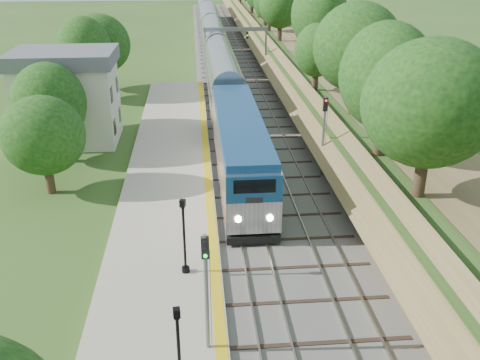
{
  "coord_description": "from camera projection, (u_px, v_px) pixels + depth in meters",
  "views": [
    {
      "loc": [
        -3.09,
        -16.07,
        16.1
      ],
      "look_at": [
        -0.5,
        13.85,
        2.8
      ],
      "focal_mm": 40.0,
      "sensor_mm": 36.0,
      "label": 1
    }
  ],
  "objects": [
    {
      "name": "signal_platform",
      "position": [
        206.0,
        281.0,
        21.4
      ],
      "size": [
        0.32,
        0.25,
        5.47
      ],
      "color": "slate",
      "rests_on": "platform"
    },
    {
      "name": "yellow_stripe",
      "position": [
        210.0,
        201.0,
        35.64
      ],
      "size": [
        0.55,
        68.0,
        0.01
      ],
      "primitive_type": "cube",
      "color": "gold",
      "rests_on": "platform"
    },
    {
      "name": "lamppost_mid",
      "position": [
        179.0,
        358.0,
        19.62
      ],
      "size": [
        0.4,
        0.4,
        4.01
      ],
      "color": "black",
      "rests_on": "platform"
    },
    {
      "name": "train",
      "position": [
        214.0,
        47.0,
        77.44
      ],
      "size": [
        3.21,
        106.57,
        4.71
      ],
      "color": "black",
      "rests_on": "trackbed"
    },
    {
      "name": "platform",
      "position": [
        167.0,
        205.0,
        35.49
      ],
      "size": [
        6.4,
        68.0,
        0.38
      ],
      "primitive_type": "cube",
      "color": "#A09681",
      "rests_on": "ground"
    },
    {
      "name": "lamppost_far",
      "position": [
        184.0,
        241.0,
        27.22
      ],
      "size": [
        0.41,
        0.41,
        4.19
      ],
      "color": "black",
      "rests_on": "platform"
    },
    {
      "name": "trees_behind_platform",
      "position": [
        81.0,
        124.0,
        37.51
      ],
      "size": [
        7.82,
        53.32,
        7.21
      ],
      "color": "#332316",
      "rests_on": "ground"
    },
    {
      "name": "trackbed",
      "position": [
        230.0,
        67.0,
        76.19
      ],
      "size": [
        9.5,
        170.0,
        0.28
      ],
      "color": "#4C4944",
      "rests_on": "ground"
    },
    {
      "name": "signal_farside",
      "position": [
        324.0,
        128.0,
        38.88
      ],
      "size": [
        0.33,
        0.26,
        6.06
      ],
      "color": "slate",
      "rests_on": "ground"
    },
    {
      "name": "station_building",
      "position": [
        68.0,
        96.0,
        45.97
      ],
      "size": [
        8.6,
        6.6,
        8.0
      ],
      "color": "beige",
      "rests_on": "ground"
    },
    {
      "name": "embankment",
      "position": [
        288.0,
        52.0,
        76.09
      ],
      "size": [
        10.64,
        170.0,
        11.7
      ],
      "color": "brown",
      "rests_on": "ground"
    },
    {
      "name": "signal_gantry",
      "position": [
        235.0,
        38.0,
        69.74
      ],
      "size": [
        8.4,
        0.38,
        6.2
      ],
      "color": "slate",
      "rests_on": "ground"
    }
  ]
}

